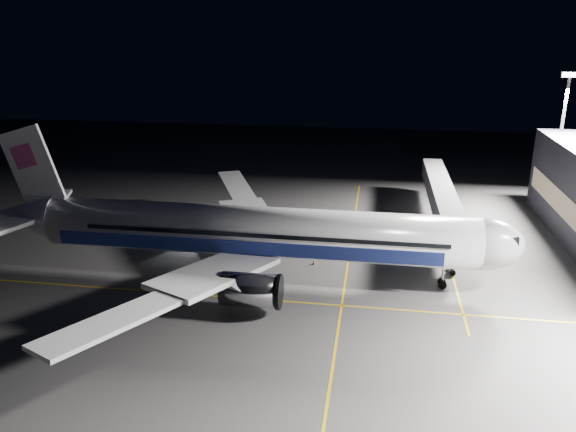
% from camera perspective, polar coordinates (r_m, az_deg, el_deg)
% --- Properties ---
extents(ground, '(200.00, 200.00, 0.00)m').
position_cam_1_polar(ground, '(64.62, -3.09, -5.97)').
color(ground, '#4C4C4F').
rests_on(ground, ground).
extents(guide_line_main, '(0.25, 80.00, 0.01)m').
position_cam_1_polar(guide_line_main, '(63.41, 5.83, -6.55)').
color(guide_line_main, gold).
rests_on(guide_line_main, ground).
extents(guide_line_cross, '(70.00, 0.25, 0.01)m').
position_cam_1_polar(guide_line_cross, '(59.36, -4.32, -8.35)').
color(guide_line_cross, gold).
rests_on(guide_line_cross, ground).
extents(guide_line_side, '(0.25, 40.00, 0.01)m').
position_cam_1_polar(guide_line_side, '(73.12, 15.77, -3.66)').
color(guide_line_side, gold).
rests_on(guide_line_side, ground).
extents(airliner, '(61.48, 54.22, 16.64)m').
position_cam_1_polar(airliner, '(62.87, -4.14, -1.62)').
color(airliner, silver).
rests_on(airliner, ground).
extents(jet_bridge, '(3.60, 34.40, 6.30)m').
position_cam_1_polar(jet_bridge, '(79.19, 15.47, 1.60)').
color(jet_bridge, '#B2B2B7').
rests_on(jet_bridge, ground).
extents(floodlight_mast_north, '(2.40, 0.68, 20.70)m').
position_cam_1_polar(floodlight_mast_north, '(94.53, 26.04, 7.96)').
color(floodlight_mast_north, '#59595E').
rests_on(floodlight_mast_north, ground).
extents(baggage_tug, '(2.66, 2.18, 1.86)m').
position_cam_1_polar(baggage_tug, '(76.19, -9.75, -1.60)').
color(baggage_tug, black).
rests_on(baggage_tug, ground).
extents(safety_cone_a, '(0.34, 0.34, 0.51)m').
position_cam_1_polar(safety_cone_a, '(67.23, 2.64, -4.71)').
color(safety_cone_a, '#D65D09').
rests_on(safety_cone_a, ground).
extents(safety_cone_b, '(0.45, 0.45, 0.68)m').
position_cam_1_polar(safety_cone_b, '(74.08, 3.31, -2.38)').
color(safety_cone_b, '#D65D09').
rests_on(safety_cone_b, ground).
extents(safety_cone_c, '(0.39, 0.39, 0.58)m').
position_cam_1_polar(safety_cone_c, '(70.52, -1.92, -3.52)').
color(safety_cone_c, '#D65D09').
rests_on(safety_cone_c, ground).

